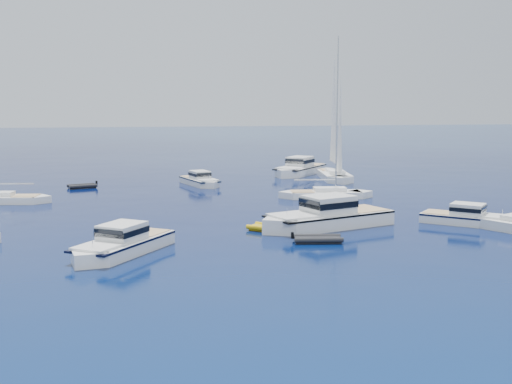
% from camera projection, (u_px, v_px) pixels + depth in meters
% --- Properties ---
extents(ground, '(400.00, 400.00, 0.00)m').
position_uv_depth(ground, '(283.00, 311.00, 32.83)').
color(ground, navy).
rests_on(ground, ground).
extents(motor_cruiser_left, '(7.88, 9.91, 2.59)m').
position_uv_depth(motor_cruiser_left, '(121.00, 254.00, 44.60)').
color(motor_cruiser_left, silver).
rests_on(motor_cruiser_left, ground).
extents(motor_cruiser_centre, '(12.87, 8.12, 3.24)m').
position_uv_depth(motor_cruiser_centre, '(326.00, 227.00, 53.69)').
color(motor_cruiser_centre, silver).
rests_on(motor_cruiser_centre, ground).
extents(motor_cruiser_far_r, '(8.11, 7.34, 2.21)m').
position_uv_depth(motor_cruiser_far_r, '(469.00, 225.00, 54.79)').
color(motor_cruiser_far_r, silver).
rests_on(motor_cruiser_far_r, ground).
extents(motor_cruiser_distant, '(9.77, 11.32, 3.03)m').
position_uv_depth(motor_cruiser_distant, '(299.00, 174.00, 89.67)').
color(motor_cruiser_distant, white).
rests_on(motor_cruiser_distant, ground).
extents(motor_cruiser_horizon, '(4.97, 8.53, 2.14)m').
position_uv_depth(motor_cruiser_horizon, '(200.00, 185.00, 79.01)').
color(motor_cruiser_horizon, silver).
rests_on(motor_cruiser_horizon, ground).
extents(sailboat_centre, '(10.37, 3.47, 14.98)m').
position_uv_depth(sailboat_centre, '(326.00, 198.00, 69.23)').
color(sailboat_centre, white).
rests_on(sailboat_centre, ground).
extents(sailboat_sails_r, '(4.42, 12.64, 18.20)m').
position_uv_depth(sailboat_sails_r, '(334.00, 179.00, 84.97)').
color(sailboat_sails_r, white).
rests_on(sailboat_sails_r, ground).
extents(sailboat_far_l, '(10.68, 4.11, 15.30)m').
position_uv_depth(sailboat_far_l, '(1.00, 203.00, 65.92)').
color(sailboat_far_l, white).
rests_on(sailboat_far_l, ground).
extents(tender_yellow, '(4.32, 4.06, 0.95)m').
position_uv_depth(tender_yellow, '(272.00, 231.00, 52.14)').
color(tender_yellow, '#C7A10B').
rests_on(tender_yellow, ground).
extents(tender_grey_near, '(3.86, 2.41, 0.95)m').
position_uv_depth(tender_grey_near, '(318.00, 242.00, 48.21)').
color(tender_grey_near, black).
rests_on(tender_grey_near, ground).
extents(tender_grey_far, '(3.72, 2.83, 0.95)m').
position_uv_depth(tender_grey_far, '(82.00, 188.00, 76.41)').
color(tender_grey_far, black).
rests_on(tender_grey_far, ground).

